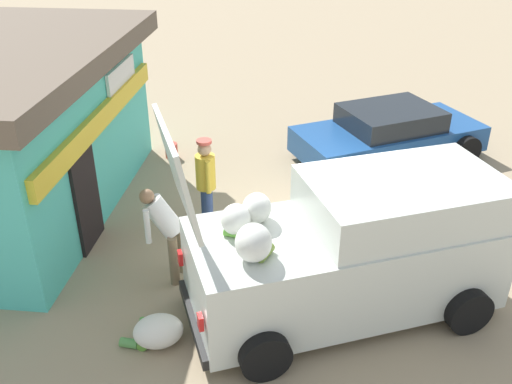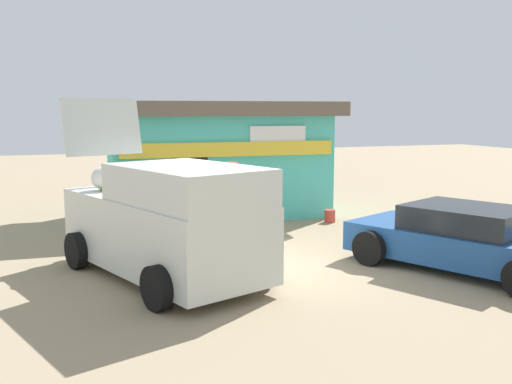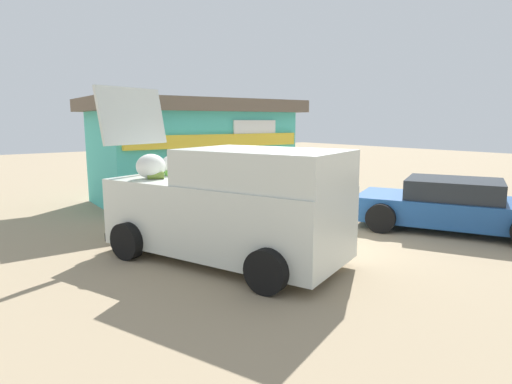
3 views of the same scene
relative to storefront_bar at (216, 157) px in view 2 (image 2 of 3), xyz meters
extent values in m
plane|color=#9E896B|center=(-1.16, -5.46, -1.61)|extent=(60.00, 60.00, 0.00)
cube|color=#4CC6B7|center=(0.00, 0.01, -0.24)|extent=(5.93, 3.39, 2.74)
cube|color=yellow|center=(-0.09, -1.58, 0.31)|extent=(5.47, 0.44, 0.36)
cube|color=black|center=(-1.12, -1.49, -0.61)|extent=(0.90, 0.11, 2.00)
cube|color=white|center=(1.18, -1.63, 0.59)|extent=(1.50, 0.15, 0.60)
cube|color=brown|center=(0.00, 0.01, 1.32)|extent=(6.56, 4.02, 0.37)
cube|color=silver|center=(-2.62, -5.62, -0.81)|extent=(3.10, 4.65, 1.22)
cube|color=silver|center=(-2.35, -6.39, 0.10)|extent=(2.49, 3.08, 0.60)
cube|color=black|center=(-1.93, -7.60, 0.07)|extent=(1.45, 0.58, 0.46)
cube|color=silver|center=(-3.37, -3.49, 0.96)|extent=(1.60, 0.78, 1.13)
ellipsoid|color=silver|center=(-2.53, -4.38, 0.00)|extent=(0.48, 0.40, 0.40)
ellipsoid|color=silver|center=(-2.84, -4.12, 0.00)|extent=(0.47, 0.40, 0.40)
ellipsoid|color=silver|center=(-3.43, -4.38, 0.03)|extent=(0.55, 0.46, 0.46)
cylinder|color=#61B43A|center=(-2.97, -4.11, -0.15)|extent=(0.19, 0.31, 0.11)
cylinder|color=olive|center=(-3.40, -4.52, -0.14)|extent=(0.33, 0.25, 0.13)
cube|color=black|center=(-3.35, -3.55, -1.34)|extent=(1.62, 0.63, 0.16)
cube|color=red|center=(-4.01, -3.77, -0.75)|extent=(0.15, 0.10, 0.20)
cube|color=red|center=(-2.70, -3.31, -0.75)|extent=(0.15, 0.10, 0.20)
cylinder|color=black|center=(-3.04, -7.32, -1.27)|extent=(0.43, 0.71, 0.67)
cylinder|color=black|center=(-1.23, -6.68, -1.27)|extent=(0.43, 0.71, 0.67)
cylinder|color=black|center=(-4.01, -4.55, -1.27)|extent=(0.43, 0.71, 0.67)
cylinder|color=black|center=(-2.20, -3.92, -1.27)|extent=(0.43, 0.71, 0.67)
cube|color=#1E4C8C|center=(2.62, -7.09, -1.15)|extent=(3.36, 4.50, 0.56)
cube|color=#1E2328|center=(2.62, -7.09, -0.65)|extent=(2.26, 2.46, 0.44)
cylinder|color=black|center=(1.15, -6.22, -1.28)|extent=(0.48, 0.68, 0.65)
cylinder|color=black|center=(2.89, -5.41, -1.28)|extent=(0.48, 0.68, 0.65)
cylinder|color=navy|center=(-0.79, -3.48, -1.17)|extent=(0.15, 0.15, 0.87)
cylinder|color=navy|center=(-0.47, -3.37, -1.17)|extent=(0.15, 0.15, 0.87)
cylinder|color=gold|center=(-0.63, -3.42, -0.43)|extent=(0.43, 0.43, 0.61)
sphere|color=tan|center=(-0.63, -3.42, -0.01)|extent=(0.23, 0.23, 0.23)
cylinder|color=#CC4C3F|center=(-0.63, -3.42, 0.13)|extent=(0.26, 0.26, 0.05)
cylinder|color=gold|center=(-0.86, -3.50, -0.42)|extent=(0.09, 0.09, 0.58)
cylinder|color=gold|center=(-0.40, -3.35, -0.42)|extent=(0.09, 0.09, 0.58)
cylinder|color=#726047|center=(-2.18, -3.10, -1.19)|extent=(0.15, 0.15, 0.84)
cylinder|color=#726047|center=(-1.84, -3.15, -1.19)|extent=(0.15, 0.15, 0.84)
cylinder|color=silver|center=(-1.98, -2.96, -0.53)|extent=(0.43, 0.66, 0.68)
sphere|color=#8C6647|center=(-1.95, -2.72, -0.19)|extent=(0.23, 0.23, 0.23)
cylinder|color=silver|center=(-2.19, -2.75, -0.57)|extent=(0.09, 0.09, 0.56)
cylinder|color=silver|center=(-1.72, -2.82, -0.57)|extent=(0.09, 0.09, 0.56)
ellipsoid|color=silver|center=(-3.51, -3.10, -1.39)|extent=(0.67, 0.78, 0.44)
cylinder|color=#56B033|center=(-3.44, -2.87, -1.55)|extent=(0.33, 0.16, 0.11)
cylinder|color=#559331|center=(-3.54, -2.91, -1.54)|extent=(0.28, 0.16, 0.14)
cylinder|color=#56B43D|center=(-3.27, -3.22, -1.53)|extent=(0.20, 0.25, 0.16)
cylinder|color=#4F9D3C|center=(-3.24, -2.81, -1.55)|extent=(0.30, 0.14, 0.11)
cylinder|color=#4F8F46|center=(-3.59, -2.71, -1.54)|extent=(0.17, 0.27, 0.13)
cylinder|color=#BF3F33|center=(2.40, -2.23, -1.44)|extent=(0.28, 0.28, 0.33)
camera|label=1|loc=(-9.23, -4.68, 3.93)|focal=39.98mm
camera|label=2|loc=(-4.49, -15.39, 1.29)|focal=40.48mm
camera|label=3|loc=(-6.78, -11.84, 0.86)|focal=30.07mm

